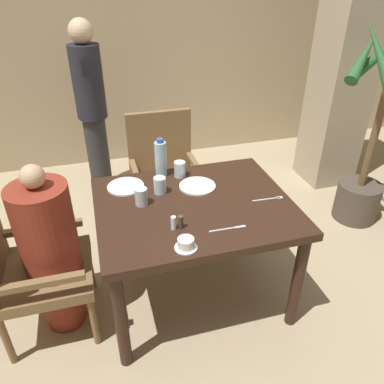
# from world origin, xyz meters

# --- Properties ---
(ground_plane) EXTENTS (16.00, 16.00, 0.00)m
(ground_plane) POSITION_xyz_m (0.00, 0.00, 0.00)
(ground_plane) COLOR tan
(wall_back) EXTENTS (8.00, 0.06, 2.80)m
(wall_back) POSITION_xyz_m (0.00, 2.27, 1.40)
(wall_back) COLOR tan
(wall_back) RESTS_ON ground_plane
(pillar_stone) EXTENTS (0.45, 0.45, 2.70)m
(pillar_stone) POSITION_xyz_m (1.78, 1.22, 1.35)
(pillar_stone) COLOR tan
(pillar_stone) RESTS_ON ground_plane
(dining_table) EXTENTS (1.15, 0.94, 0.73)m
(dining_table) POSITION_xyz_m (0.00, 0.00, 0.63)
(dining_table) COLOR #331E14
(dining_table) RESTS_ON ground_plane
(chair_left_side) EXTENTS (0.53, 0.53, 0.95)m
(chair_left_side) POSITION_xyz_m (-0.99, 0.00, 0.50)
(chair_left_side) COLOR brown
(chair_left_side) RESTS_ON ground_plane
(diner_in_left_chair) EXTENTS (0.32, 0.32, 1.10)m
(diner_in_left_chair) POSITION_xyz_m (-0.84, 0.00, 0.56)
(diner_in_left_chair) COLOR maroon
(diner_in_left_chair) RESTS_ON ground_plane
(chair_far_side) EXTENTS (0.53, 0.53, 0.95)m
(chair_far_side) POSITION_xyz_m (0.00, 0.88, 0.50)
(chair_far_side) COLOR brown
(chair_far_side) RESTS_ON ground_plane
(standing_host) EXTENTS (0.27, 0.30, 1.58)m
(standing_host) POSITION_xyz_m (-0.50, 1.63, 0.85)
(standing_host) COLOR #2D2D33
(standing_host) RESTS_ON ground_plane
(potted_palm) EXTENTS (0.64, 0.62, 1.68)m
(potted_palm) POSITION_xyz_m (1.62, 0.48, 0.68)
(potted_palm) COLOR #4C4238
(potted_palm) RESTS_ON ground_plane
(plate_main_left) EXTENTS (0.23, 0.23, 0.01)m
(plate_main_left) POSITION_xyz_m (0.07, 0.18, 0.74)
(plate_main_left) COLOR white
(plate_main_left) RESTS_ON dining_table
(plate_main_right) EXTENTS (0.23, 0.23, 0.01)m
(plate_main_right) POSITION_xyz_m (-0.37, 0.30, 0.74)
(plate_main_right) COLOR white
(plate_main_right) RESTS_ON dining_table
(teacup_with_saucer) EXTENTS (0.12, 0.12, 0.06)m
(teacup_with_saucer) POSITION_xyz_m (-0.15, -0.39, 0.76)
(teacup_with_saucer) COLOR white
(teacup_with_saucer) RESTS_ON dining_table
(water_bottle) EXTENTS (0.08, 0.08, 0.26)m
(water_bottle) POSITION_xyz_m (-0.12, 0.39, 0.85)
(water_bottle) COLOR #A3C6DB
(water_bottle) RESTS_ON dining_table
(glass_tall_near) EXTENTS (0.08, 0.08, 0.11)m
(glass_tall_near) POSITION_xyz_m (-0.17, 0.17, 0.78)
(glass_tall_near) COLOR silver
(glass_tall_near) RESTS_ON dining_table
(glass_tall_mid) EXTENTS (0.08, 0.08, 0.11)m
(glass_tall_mid) POSITION_xyz_m (-0.30, 0.07, 0.78)
(glass_tall_mid) COLOR silver
(glass_tall_mid) RESTS_ON dining_table
(glass_tall_far) EXTENTS (0.08, 0.08, 0.11)m
(glass_tall_far) POSITION_xyz_m (-0.00, 0.34, 0.78)
(glass_tall_far) COLOR silver
(glass_tall_far) RESTS_ON dining_table
(salt_shaker) EXTENTS (0.03, 0.03, 0.08)m
(salt_shaker) POSITION_xyz_m (-0.18, -0.21, 0.77)
(salt_shaker) COLOR white
(salt_shaker) RESTS_ON dining_table
(pepper_shaker) EXTENTS (0.03, 0.03, 0.08)m
(pepper_shaker) POSITION_xyz_m (-0.14, -0.21, 0.77)
(pepper_shaker) COLOR #4C3D2D
(pepper_shaker) RESTS_ON dining_table
(fork_beside_plate) EXTENTS (0.19, 0.03, 0.00)m
(fork_beside_plate) POSITION_xyz_m (0.46, -0.08, 0.73)
(fork_beside_plate) COLOR silver
(fork_beside_plate) RESTS_ON dining_table
(knife_beside_plate) EXTENTS (0.21, 0.02, 0.00)m
(knife_beside_plate) POSITION_xyz_m (0.11, -0.29, 0.73)
(knife_beside_plate) COLOR silver
(knife_beside_plate) RESTS_ON dining_table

